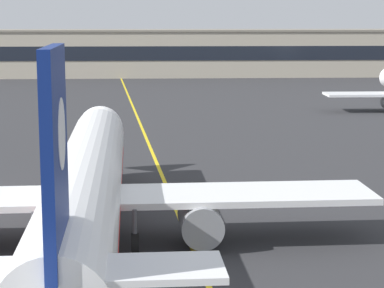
% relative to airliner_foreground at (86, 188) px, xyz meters
% --- Properties ---
extents(taxiway_centreline, '(14.15, 179.49, 0.01)m').
position_rel_airliner_foreground_xyz_m(taxiway_centreline, '(4.04, 21.97, -3.37)').
color(taxiway_centreline, yellow).
rests_on(taxiway_centreline, ground).
extents(airliner_foreground, '(32.13, 41.48, 11.65)m').
position_rel_airliner_foreground_xyz_m(airliner_foreground, '(0.00, 0.00, 0.00)').
color(airliner_foreground, white).
rests_on(airliner_foreground, ground).
extents(safety_cone_by_nose_gear, '(0.44, 0.44, 0.55)m').
position_rel_airliner_foreground_xyz_m(safety_cone_by_nose_gear, '(0.97, 15.06, -3.11)').
color(safety_cone_by_nose_gear, orange).
rests_on(safety_cone_by_nose_gear, ground).
extents(terminal_building, '(126.33, 12.40, 9.48)m').
position_rel_airliner_foreground_xyz_m(terminal_building, '(-2.83, 115.08, 1.38)').
color(terminal_building, '#B2A893').
rests_on(terminal_building, ground).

